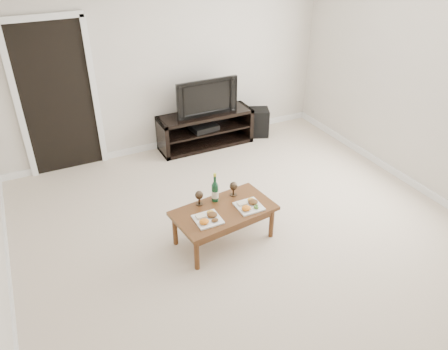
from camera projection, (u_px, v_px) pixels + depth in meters
floor at (258, 247)px, 4.82m from camera, size 5.50×5.50×0.00m
back_wall at (165, 64)px, 6.28m from camera, size 5.00×0.04×2.60m
doorway at (58, 100)px, 5.81m from camera, size 0.90×0.02×2.05m
media_console at (206, 130)px, 6.78m from camera, size 1.47×0.45×0.55m
television at (205, 96)px, 6.49m from camera, size 0.96×0.13×0.55m
av_receiver at (204, 127)px, 6.73m from camera, size 0.43×0.34×0.08m
subwoofer at (259, 122)px, 7.13m from camera, size 0.39×0.39×0.45m
coffee_table at (224, 225)px, 4.82m from camera, size 1.15×0.72×0.42m
plate_left at (208, 218)px, 4.53m from camera, size 0.27×0.27×0.07m
plate_right at (249, 205)px, 4.73m from camera, size 0.27×0.27×0.07m
wine_bottle at (215, 187)px, 4.76m from camera, size 0.07×0.07×0.35m
goblet_left at (199, 198)px, 4.75m from camera, size 0.09×0.09×0.17m
goblet_right at (233, 189)px, 4.90m from camera, size 0.09×0.09×0.17m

